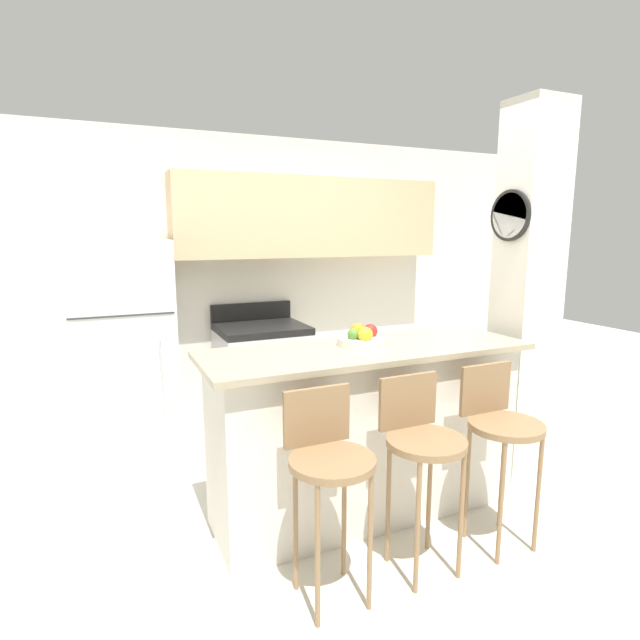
% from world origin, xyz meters
% --- Properties ---
extents(ground_plane, '(14.00, 14.00, 0.00)m').
position_xyz_m(ground_plane, '(0.00, 0.00, 0.00)').
color(ground_plane, beige).
extents(wall_back, '(5.60, 0.38, 2.55)m').
position_xyz_m(wall_back, '(0.15, 1.88, 1.50)').
color(wall_back, silver).
rests_on(wall_back, ground_plane).
extents(pillar_right, '(0.38, 0.33, 2.55)m').
position_xyz_m(pillar_right, '(1.25, 0.02, 1.28)').
color(pillar_right, silver).
rests_on(pillar_right, ground_plane).
extents(counter_bar, '(1.95, 0.67, 1.04)m').
position_xyz_m(counter_bar, '(0.00, 0.00, 0.53)').
color(counter_bar, silver).
rests_on(counter_bar, ground_plane).
extents(refrigerator, '(0.75, 0.66, 1.65)m').
position_xyz_m(refrigerator, '(-1.27, 1.58, 0.83)').
color(refrigerator, white).
rests_on(refrigerator, ground_plane).
extents(stove_range, '(0.75, 0.64, 1.07)m').
position_xyz_m(stove_range, '(-0.15, 1.60, 0.46)').
color(stove_range, silver).
rests_on(stove_range, ground_plane).
extents(bar_stool_left, '(0.40, 0.40, 0.99)m').
position_xyz_m(bar_stool_left, '(-0.51, -0.56, 0.67)').
color(bar_stool_left, olive).
rests_on(bar_stool_left, ground_plane).
extents(bar_stool_mid, '(0.40, 0.40, 0.99)m').
position_xyz_m(bar_stool_mid, '(0.00, -0.56, 0.67)').
color(bar_stool_mid, olive).
rests_on(bar_stool_mid, ground_plane).
extents(bar_stool_right, '(0.40, 0.40, 0.99)m').
position_xyz_m(bar_stool_right, '(0.51, -0.56, 0.67)').
color(bar_stool_right, olive).
rests_on(bar_stool_right, ground_plane).
extents(fruit_bowl, '(0.30, 0.30, 0.12)m').
position_xyz_m(fruit_bowl, '(-0.01, 0.05, 1.09)').
color(fruit_bowl, silver).
rests_on(fruit_bowl, counter_bar).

